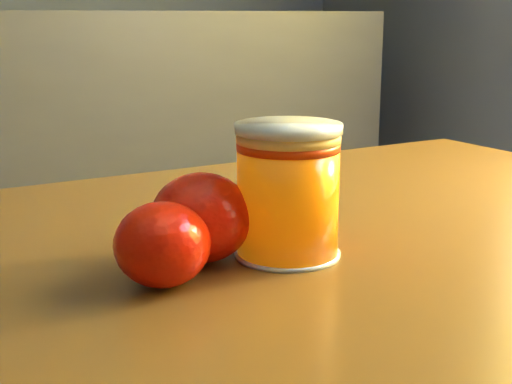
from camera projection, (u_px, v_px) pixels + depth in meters
name	position (u px, v px, depth m)	size (l,w,h in m)	color
table	(305.00, 352.00, 0.59)	(1.00, 0.74, 0.71)	brown
juice_glass	(288.00, 192.00, 0.54)	(0.08, 0.08, 0.10)	#FF6D05
orange_front	(201.00, 218.00, 0.53)	(0.08, 0.08, 0.07)	red
orange_back	(292.00, 212.00, 0.57)	(0.06, 0.06, 0.05)	red
orange_extra	(162.00, 244.00, 0.48)	(0.07, 0.07, 0.06)	red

